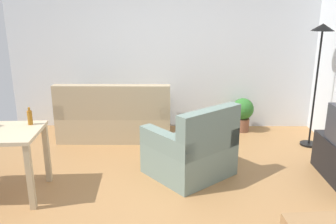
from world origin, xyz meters
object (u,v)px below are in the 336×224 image
couch (116,119)px  bottle_amber (30,117)px  potted_plant (243,112)px  armchair (192,151)px  torchiere_lamp (320,52)px

couch → bottle_amber: (-0.69, -1.63, 0.54)m
potted_plant → armchair: armchair is taller
torchiere_lamp → potted_plant: size_ratio=3.18×
torchiere_lamp → bottle_amber: torchiere_lamp is taller
couch → torchiere_lamp: 3.22m
couch → armchair: same height
couch → torchiere_lamp: torchiere_lamp is taller
potted_plant → bottle_amber: (-2.78, -1.94, 0.52)m
torchiere_lamp → armchair: 2.37m
torchiere_lamp → bottle_amber: bearing=-160.5°
bottle_amber → couch: bearing=67.0°
potted_plant → armchair: (-0.94, -1.64, -0.01)m
armchair → potted_plant: bearing=-160.0°
bottle_amber → potted_plant: bearing=34.9°
torchiere_lamp → potted_plant: 1.55m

